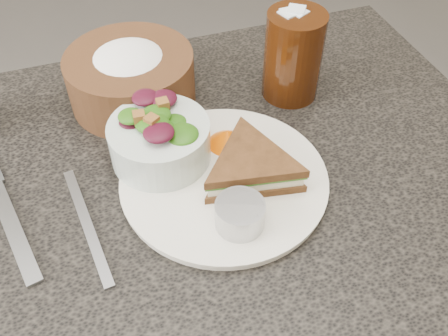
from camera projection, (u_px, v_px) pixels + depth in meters
dining_table at (191, 315)px, 0.96m from camera, size 1.00×0.70×0.75m
dinner_plate at (224, 180)px, 0.68m from camera, size 0.28×0.28×0.01m
sandwich at (251, 166)px, 0.66m from camera, size 0.18×0.18×0.04m
salad_bowl at (159, 136)px, 0.68m from camera, size 0.16×0.16×0.08m
dressing_ramekin at (240, 215)px, 0.61m from camera, size 0.07×0.07×0.04m
orange_wedge at (227, 137)px, 0.71m from camera, size 0.08×0.08×0.03m
fork at (11, 223)px, 0.64m from camera, size 0.07×0.20×0.01m
knife at (87, 225)px, 0.64m from camera, size 0.04×0.20×0.00m
bread_basket at (130, 71)px, 0.77m from camera, size 0.26×0.26×0.11m
cola_glass at (293, 52)px, 0.77m from camera, size 0.10×0.10×0.15m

